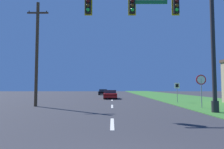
{
  "coord_description": "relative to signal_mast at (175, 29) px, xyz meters",
  "views": [
    {
      "loc": [
        -0.01,
        -2.79,
        1.57
      ],
      "look_at": [
        0.0,
        25.74,
        3.44
      ],
      "focal_mm": 32.0,
      "sensor_mm": 36.0,
      "label": 1
    }
  ],
  "objects": [
    {
      "name": "stop_sign",
      "position": [
        2.74,
        2.67,
        -3.44
      ],
      "size": [
        0.76,
        0.07,
        2.5
      ],
      "color": "gray",
      "rests_on": "grass_verge_right"
    },
    {
      "name": "grass_verge_right",
      "position": [
        6.47,
        20.32,
        -5.28
      ],
      "size": [
        10.0,
        110.0,
        0.04
      ],
      "color": "#38752D",
      "rests_on": "ground"
    },
    {
      "name": "car_ahead",
      "position": [
        -4.28,
        15.9,
        -4.7
      ],
      "size": [
        1.85,
        4.6,
        1.19
      ],
      "color": "black",
      "rests_on": "ground"
    },
    {
      "name": "route_sign_post",
      "position": [
        2.77,
        8.39,
        -3.78
      ],
      "size": [
        0.55,
        0.06,
        2.03
      ],
      "color": "gray",
      "rests_on": "grass_verge_right"
    },
    {
      "name": "road_center_line",
      "position": [
        -4.03,
        12.32,
        -5.3
      ],
      "size": [
        0.16,
        34.8,
        0.01
      ],
      "color": "silver",
      "rests_on": "ground"
    },
    {
      "name": "signal_mast",
      "position": [
        0.0,
        0.0,
        0.0
      ],
      "size": [
        9.14,
        0.47,
        8.45
      ],
      "color": "#232326",
      "rests_on": "grass_verge_right"
    },
    {
      "name": "utility_pole_near",
      "position": [
        -10.42,
        4.29,
        -0.7
      ],
      "size": [
        1.8,
        0.26,
        8.89
      ],
      "color": "#4C3823",
      "rests_on": "ground"
    },
    {
      "name": "far_car",
      "position": [
        -5.96,
        30.82,
        -4.7
      ],
      "size": [
        1.82,
        4.62,
        1.19
      ],
      "color": "black",
      "rests_on": "ground"
    }
  ]
}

